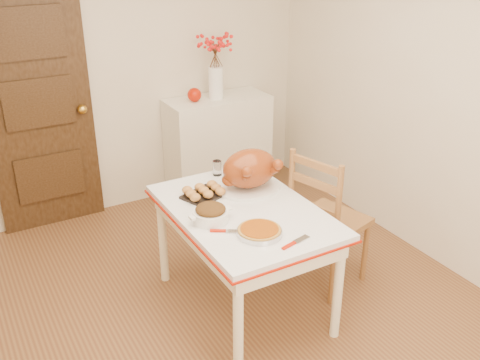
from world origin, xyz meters
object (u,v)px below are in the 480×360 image
chair_oak (329,218)px  turkey_platter (250,171)px  kitchen_table (244,259)px  pumpkin_pie (259,230)px  sideboard (218,146)px

chair_oak → turkey_platter: same height
chair_oak → kitchen_table: bearing=71.9°
turkey_platter → pumpkin_pie: (-0.26, -0.55, -0.11)m
sideboard → kitchen_table: sideboard is taller
sideboard → pumpkin_pie: size_ratio=3.60×
chair_oak → pumpkin_pie: 0.86m
turkey_platter → pumpkin_pie: 0.61m
kitchen_table → turkey_platter: (0.17, 0.22, 0.52)m
kitchen_table → chair_oak: 0.70m
sideboard → kitchen_table: 1.80m
sideboard → chair_oak: chair_oak is taller
pumpkin_pie → chair_oak: bearing=21.1°
sideboard → pumpkin_pie: (-0.76, -1.99, 0.31)m
kitchen_table → chair_oak: bearing=-2.6°
pumpkin_pie → sideboard: bearing=69.1°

